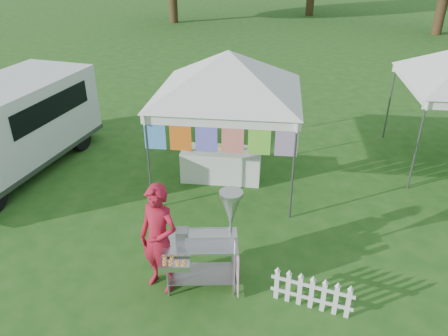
# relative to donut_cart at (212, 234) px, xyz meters

# --- Properties ---
(ground) EXTENTS (120.00, 120.00, 0.00)m
(ground) POSITION_rel_donut_cart_xyz_m (-0.17, 0.03, -1.02)
(ground) COLOR #204F16
(ground) RESTS_ON ground
(canopy_main) EXTENTS (4.24, 4.24, 3.45)m
(canopy_main) POSITION_rel_donut_cart_xyz_m (-0.17, 3.53, 1.97)
(canopy_main) COLOR #59595E
(canopy_main) RESTS_ON ground
(donut_cart) EXTENTS (1.26, 1.01, 1.73)m
(donut_cart) POSITION_rel_donut_cart_xyz_m (0.00, 0.00, 0.00)
(donut_cart) COLOR gray
(donut_cart) RESTS_ON ground
(vendor) EXTENTS (0.80, 0.67, 1.86)m
(vendor) POSITION_rel_donut_cart_xyz_m (-0.81, -0.10, -0.09)
(vendor) COLOR maroon
(vendor) RESTS_ON ground
(cargo_van) EXTENTS (2.83, 5.25, 2.07)m
(cargo_van) POSITION_rel_donut_cart_xyz_m (-5.34, 3.38, 0.10)
(cargo_van) COLOR silver
(cargo_van) RESTS_ON ground
(picket_fence) EXTENTS (1.23, 0.34, 0.56)m
(picket_fence) POSITION_rel_donut_cart_xyz_m (1.55, -0.30, -0.73)
(picket_fence) COLOR silver
(picket_fence) RESTS_ON ground
(display_table) EXTENTS (1.80, 0.70, 0.74)m
(display_table) POSITION_rel_donut_cart_xyz_m (-0.33, 3.54, -0.65)
(display_table) COLOR white
(display_table) RESTS_ON ground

